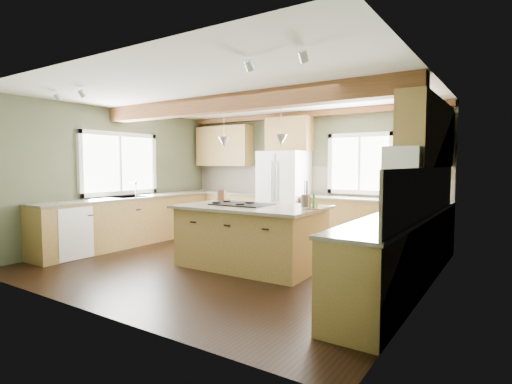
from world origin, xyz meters
The scene contains 37 objects.
floor centered at (0.00, 0.00, 0.00)m, with size 5.60×5.60×0.00m, color black.
ceiling centered at (0.00, 0.00, 2.60)m, with size 5.60×5.60×0.00m, color silver.
wall_back centered at (0.00, 2.50, 1.30)m, with size 5.60×5.60×0.00m, color #464D36.
wall_left centered at (-2.80, 0.00, 1.30)m, with size 5.00×5.00×0.00m, color #464D36.
wall_right centered at (2.80, 0.00, 1.30)m, with size 5.00×5.00×0.00m, color #464D36.
ceiling_beam centered at (0.00, -0.01, 2.47)m, with size 5.55×0.26×0.26m, color #4F2A16.
soffit_trim centered at (0.00, 2.40, 2.54)m, with size 5.55×0.20×0.10m, color #4F2A16.
backsplash_back centered at (0.00, 2.48, 1.21)m, with size 5.58×0.03×0.58m, color brown.
backsplash_right centered at (2.78, 0.05, 1.21)m, with size 0.03×3.70×0.58m, color brown.
base_cab_back_left centered at (-1.79, 2.20, 0.44)m, with size 2.02×0.60×0.88m, color brown.
counter_back_left centered at (-1.79, 2.20, 0.90)m, with size 2.06×0.64×0.04m, color #473F34.
base_cab_back_right centered at (1.49, 2.20, 0.44)m, with size 2.62×0.60×0.88m, color brown.
counter_back_right centered at (1.49, 2.20, 0.90)m, with size 2.66×0.64×0.04m, color #473F34.
base_cab_left centered at (-2.50, 0.05, 0.44)m, with size 0.60×3.70×0.88m, color brown.
counter_left centered at (-2.50, 0.05, 0.90)m, with size 0.64×3.74×0.04m, color #473F34.
base_cab_right centered at (2.50, 0.05, 0.44)m, with size 0.60×3.70×0.88m, color brown.
counter_right centered at (2.50, 0.05, 0.90)m, with size 0.64×3.74×0.04m, color #473F34.
upper_cab_back_left centered at (-1.99, 2.33, 1.95)m, with size 1.40×0.35×0.90m, color brown.
upper_cab_over_fridge centered at (-0.30, 2.33, 2.15)m, with size 0.96×0.35×0.70m, color brown.
upper_cab_right centered at (2.62, 0.90, 1.95)m, with size 0.35×2.20×0.90m, color brown.
upper_cab_back_corner centered at (2.30, 2.33, 1.95)m, with size 0.90×0.35×0.90m, color brown.
window_left centered at (-2.78, 0.05, 1.55)m, with size 0.04×1.60×1.05m, color white.
window_back centered at (1.15, 2.48, 1.55)m, with size 1.10×0.04×1.00m, color white.
sink centered at (-2.50, 0.05, 0.91)m, with size 0.50×0.65×0.03m, color #262628.
faucet centered at (-2.32, 0.05, 1.05)m, with size 0.02×0.02×0.28m, color #B2B2B7.
dishwasher centered at (-2.49, -1.25, 0.43)m, with size 0.60×0.60×0.84m, color white.
oven centered at (2.49, -1.25, 0.43)m, with size 0.60×0.72×0.84m, color white.
microwave centered at (2.58, -0.05, 1.55)m, with size 0.40×0.70×0.38m, color white.
pendant_left centered at (-0.16, -0.02, 1.88)m, with size 0.18×0.18×0.16m, color #B2B2B7.
pendant_right centered at (0.84, 0.01, 1.88)m, with size 0.18×0.18×0.16m, color #B2B2B7.
refrigerator centered at (-0.30, 2.12, 0.90)m, with size 0.90×0.74×1.80m, color white.
island centered at (0.34, -0.01, 0.44)m, with size 2.00×1.22×0.88m, color brown.
island_top centered at (0.34, -0.01, 0.90)m, with size 2.14×1.36×0.04m, color #473F34.
cooktop centered at (0.17, -0.01, 0.93)m, with size 0.87×0.58×0.02m, color black.
knife_block centered at (-0.34, 0.15, 1.02)m, with size 0.12×0.09×0.20m, color brown.
utensil_crock centered at (1.10, 0.29, 1.01)m, with size 0.13×0.13×0.17m, color #493F3A.
bottle_tray centered at (1.30, 0.07, 1.02)m, with size 0.21×0.21×0.19m, color brown, non-canonical shape.
Camera 1 is at (3.69, -4.93, 1.54)m, focal length 28.00 mm.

